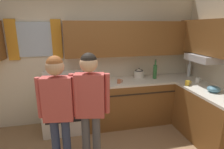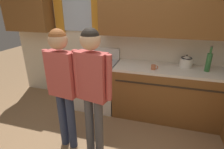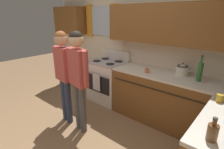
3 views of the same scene
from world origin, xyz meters
name	(u,v)px [view 1 (image 1 of 3)]	position (x,y,z in m)	size (l,w,h in m)	color
back_wall_unit	(88,51)	(0.08, 1.82, 1.46)	(4.60, 0.42, 2.60)	beige
kitchen_counter_run	(161,105)	(1.42, 1.24, 0.45)	(2.33, 1.80, 0.90)	brown
stove_oven	(64,106)	(-0.43, 1.54, 0.47)	(0.76, 0.67, 1.10)	silver
bottle_tall_clear	(189,70)	(2.19, 1.57, 1.04)	(0.07, 0.07, 0.37)	silver
bottle_wine_green	(155,71)	(1.39, 1.55, 1.05)	(0.08, 0.08, 0.39)	#2D6633
mug_ceramic_white	(198,80)	(2.07, 1.12, 0.95)	(0.13, 0.08, 0.09)	white
mug_mustard_yellow	(188,83)	(1.78, 1.01, 0.95)	(0.12, 0.08, 0.09)	gold
cup_terracotta	(119,81)	(0.60, 1.40, 0.94)	(0.11, 0.07, 0.08)	#B76642
stovetop_kettle	(139,73)	(1.10, 1.67, 1.00)	(0.27, 0.20, 0.21)	silver
mixing_bowl	(214,89)	(1.99, 0.62, 0.95)	(0.20, 0.20, 0.10)	teal
adult_left	(58,103)	(-0.43, 0.44, 1.01)	(0.50, 0.22, 1.61)	#2D3856
adult_in_plaid	(90,100)	(-0.04, 0.43, 1.03)	(0.50, 0.23, 1.63)	#4C4C51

